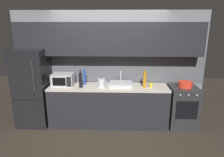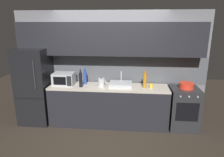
# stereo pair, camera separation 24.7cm
# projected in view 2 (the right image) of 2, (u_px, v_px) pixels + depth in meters

# --- Properties ---
(ground_plane) EXTENTS (10.00, 10.00, 0.00)m
(ground_plane) POSITION_uv_depth(u_px,v_px,m) (103.00, 147.00, 3.75)
(ground_plane) COLOR #2D261E
(back_wall) EXTENTS (4.32, 0.44, 2.50)m
(back_wall) POSITION_uv_depth(u_px,v_px,m) (110.00, 54.00, 4.49)
(back_wall) COLOR slate
(back_wall) RESTS_ON ground
(counter_run) EXTENTS (2.58, 0.60, 0.90)m
(counter_run) POSITION_uv_depth(u_px,v_px,m) (109.00, 105.00, 4.50)
(counter_run) COLOR black
(counter_run) RESTS_ON ground
(refrigerator) EXTENTS (0.68, 0.69, 1.70)m
(refrigerator) POSITION_uv_depth(u_px,v_px,m) (35.00, 86.00, 4.54)
(refrigerator) COLOR black
(refrigerator) RESTS_ON ground
(oven_range) EXTENTS (0.60, 0.62, 0.90)m
(oven_range) POSITION_uv_depth(u_px,v_px,m) (183.00, 108.00, 4.35)
(oven_range) COLOR #232326
(oven_range) RESTS_ON ground
(microwave) EXTENTS (0.46, 0.35, 0.27)m
(microwave) POSITION_uv_depth(u_px,v_px,m) (64.00, 79.00, 4.45)
(microwave) COLOR #A8AAAF
(microwave) RESTS_ON counter_run
(sink_basin) EXTENTS (0.48, 0.38, 0.30)m
(sink_basin) POSITION_uv_depth(u_px,v_px,m) (121.00, 84.00, 4.37)
(sink_basin) COLOR #ADAFB5
(sink_basin) RESTS_ON counter_run
(kettle) EXTENTS (0.18, 0.14, 0.20)m
(kettle) POSITION_uv_depth(u_px,v_px,m) (102.00, 83.00, 4.32)
(kettle) COLOR #B7BABF
(kettle) RESTS_ON counter_run
(wine_bottle_blue) EXTENTS (0.06, 0.06, 0.39)m
(wine_bottle_blue) POSITION_uv_depth(u_px,v_px,m) (85.00, 77.00, 4.49)
(wine_bottle_blue) COLOR #234299
(wine_bottle_blue) RESTS_ON counter_run
(wine_bottle_dark) EXTENTS (0.07, 0.07, 0.38)m
(wine_bottle_dark) POSITION_uv_depth(u_px,v_px,m) (81.00, 80.00, 4.28)
(wine_bottle_dark) COLOR black
(wine_bottle_dark) RESTS_ON counter_run
(wine_bottle_amber) EXTENTS (0.08, 0.08, 0.39)m
(wine_bottle_amber) POSITION_uv_depth(u_px,v_px,m) (145.00, 80.00, 4.23)
(wine_bottle_amber) COLOR #B27019
(wine_bottle_amber) RESTS_ON counter_run
(mug_yellow) EXTENTS (0.07, 0.07, 0.09)m
(mug_yellow) POSITION_uv_depth(u_px,v_px,m) (151.00, 86.00, 4.25)
(mug_yellow) COLOR gold
(mug_yellow) RESTS_ON counter_run
(cooking_pot) EXTENTS (0.30, 0.30, 0.12)m
(cooking_pot) POSITION_uv_depth(u_px,v_px,m) (186.00, 86.00, 4.21)
(cooking_pot) COLOR red
(cooking_pot) RESTS_ON oven_range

